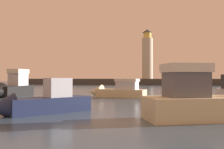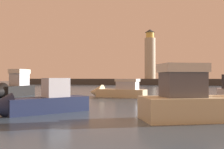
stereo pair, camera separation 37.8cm
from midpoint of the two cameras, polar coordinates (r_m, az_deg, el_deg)
ground_plane at (r=39.38m, az=7.36°, el=-3.86°), size 220.81×220.81×0.00m
breakwater at (r=76.07m, az=9.71°, el=-1.66°), size 79.44×4.16×1.86m
lighthouse at (r=76.42m, az=8.74°, el=4.33°), size 3.21×3.21×14.87m
motorboat_0 at (r=28.09m, az=1.12°, el=-3.74°), size 6.88×3.08×2.42m
motorboat_1 at (r=31.25m, az=-21.36°, el=-2.77°), size 2.00×6.93×3.48m
motorboat_2 at (r=15.83m, az=-15.95°, el=-6.13°), size 5.16×5.69×2.39m
motorboat_4 at (r=14.34m, az=24.17°, el=-5.88°), size 8.16×4.97×3.37m
mooring_buoy at (r=21.60m, az=-11.93°, el=-5.43°), size 0.74×0.74×0.74m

